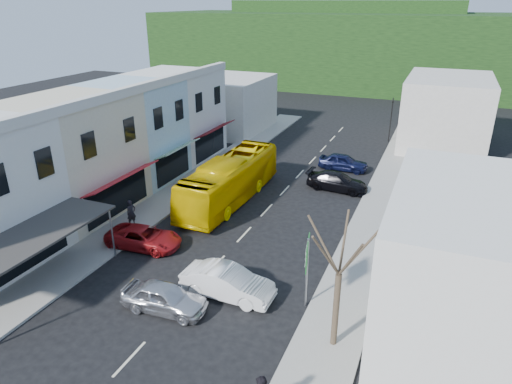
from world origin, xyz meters
name	(u,v)px	position (x,y,z in m)	size (l,w,h in m)	color
ground	(216,265)	(0.00, 0.00, 0.00)	(120.00, 120.00, 0.00)	black
sidewalk_left	(190,185)	(-7.50, 10.00, 0.07)	(3.00, 52.00, 0.15)	gray
sidewalk_right	(377,215)	(7.50, 10.00, 0.07)	(3.00, 52.00, 0.15)	gray
shopfront_row	(92,149)	(-12.49, 5.00, 4.00)	(8.25, 30.00, 8.00)	silver
right_building	(497,302)	(13.50, -4.00, 4.00)	(8.00, 9.00, 8.00)	silver
distant_block_left	(229,104)	(-12.00, 27.00, 3.00)	(8.00, 10.00, 6.00)	#B7B2A8
distant_block_right	(446,112)	(11.00, 30.00, 3.50)	(8.00, 12.00, 7.00)	#B7B2A8
hillside	(378,45)	(-1.45, 65.09, 6.73)	(80.00, 26.00, 14.00)	black
bus	(230,181)	(-3.15, 8.61, 1.55)	(2.50, 11.60, 3.10)	#E2B900
car_silver	(164,298)	(-0.42, -4.59, 0.70)	(1.80, 4.40, 1.40)	silver
car_white	(228,284)	(1.90, -2.38, 0.70)	(1.80, 4.40, 1.40)	silver
car_red	(144,237)	(-5.00, 0.21, 0.70)	(1.90, 4.60, 1.40)	maroon
car_black_near	(337,182)	(3.78, 13.73, 0.70)	(1.84, 4.50, 1.40)	black
car_navy_mid	(343,162)	(3.22, 18.48, 0.70)	(1.80, 4.40, 1.40)	black
pedestrian_left	(131,214)	(-7.28, 2.11, 1.00)	(0.60, 0.40, 1.70)	black
direction_sign	(307,273)	(5.80, -1.67, 1.88)	(0.54, 1.69, 3.76)	#135A1D
street_tree	(339,274)	(7.75, -3.93, 3.66)	(2.54, 2.54, 7.33)	#392D22
traffic_signal	(391,120)	(5.80, 29.09, 2.35)	(0.68, 1.02, 4.70)	black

